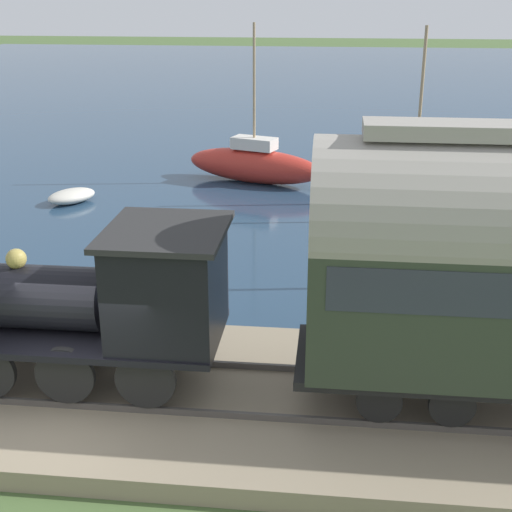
% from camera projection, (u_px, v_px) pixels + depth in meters
% --- Properties ---
extents(ground_plane, '(200.00, 200.00, 0.00)m').
position_uv_depth(ground_plane, '(88.00, 428.00, 12.46)').
color(ground_plane, '#476033').
extents(harbor_water, '(80.00, 80.00, 0.01)m').
position_uv_depth(harbor_water, '(281.00, 89.00, 53.17)').
color(harbor_water, navy).
rests_on(harbor_water, ground).
extents(rail_embankment, '(5.29, 56.00, 0.49)m').
position_uv_depth(rail_embankment, '(103.00, 392.00, 13.21)').
color(rail_embankment, gray).
rests_on(rail_embankment, ground).
extents(steam_locomotive, '(2.28, 5.70, 3.54)m').
position_uv_depth(steam_locomotive, '(103.00, 296.00, 12.49)').
color(steam_locomotive, black).
rests_on(steam_locomotive, rail_embankment).
extents(sailboat_green, '(2.32, 3.49, 6.13)m').
position_uv_depth(sailboat_green, '(413.00, 203.00, 23.19)').
color(sailboat_green, '#236B42').
rests_on(sailboat_green, harbor_water).
extents(sailboat_red, '(3.14, 5.78, 5.99)m').
position_uv_depth(sailboat_red, '(254.00, 164.00, 27.75)').
color(sailboat_red, '#B72D23').
rests_on(sailboat_red, harbor_water).
extents(rowboat_far_out, '(2.08, 1.96, 0.49)m').
position_uv_depth(rowboat_far_out, '(72.00, 196.00, 25.28)').
color(rowboat_far_out, beige).
rests_on(rowboat_far_out, harbor_water).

